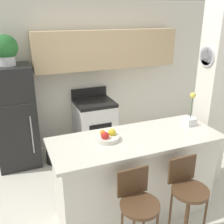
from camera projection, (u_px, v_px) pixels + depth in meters
ground_plane at (134, 211)px, 3.29m from camera, size 14.00×14.00×0.00m
wall_back at (92, 66)px, 4.60m from camera, size 5.60×0.38×2.55m
pillar_right at (213, 97)px, 3.49m from camera, size 0.38×0.32×2.55m
counter_bar at (135, 176)px, 3.11m from camera, size 1.94×0.76×1.03m
refrigerator at (15, 117)px, 4.09m from camera, size 0.63×0.64×1.62m
stove_range at (95, 125)px, 4.68m from camera, size 0.65×0.63×1.07m
bar_stool_left at (138, 205)px, 2.44m from camera, size 0.37×0.37×0.98m
bar_stool_right at (187, 190)px, 2.64m from camera, size 0.37×0.37×0.98m
potted_plant_on_fridge at (6, 49)px, 3.72m from camera, size 0.35×0.35×0.44m
orchid_vase at (190, 117)px, 3.22m from camera, size 0.13×0.13×0.42m
fruit_bowl at (107, 137)px, 2.86m from camera, size 0.28×0.28×0.12m
trash_bin at (55, 152)px, 4.32m from camera, size 0.28×0.28×0.38m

